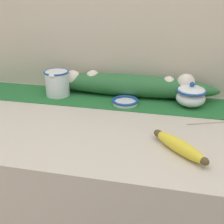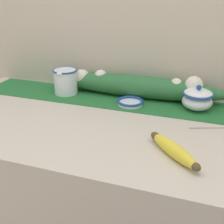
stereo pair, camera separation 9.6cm
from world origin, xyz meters
name	(u,v)px [view 2 (the right image)]	position (x,y,z in m)	size (l,w,h in m)	color
countertop	(116,219)	(0.00, 0.00, 0.45)	(1.50, 0.65, 0.91)	beige
back_wall	(143,27)	(0.00, 0.35, 1.20)	(2.30, 0.04, 2.40)	beige
table_runner	(132,102)	(0.00, 0.21, 0.91)	(1.38, 0.21, 0.00)	#236B33
cream_pitcher	(66,81)	(-0.31, 0.21, 0.97)	(0.11, 0.13, 0.11)	white
sugar_bowl	(197,99)	(0.26, 0.21, 0.96)	(0.12, 0.12, 0.10)	white
small_dish	(131,102)	(0.00, 0.17, 0.92)	(0.11, 0.11, 0.02)	white
banana	(173,150)	(0.22, -0.15, 0.93)	(0.17, 0.17, 0.04)	yellow
poinsettia_garland	(136,85)	(0.00, 0.27, 0.96)	(0.76, 0.10, 0.12)	#2D6B38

